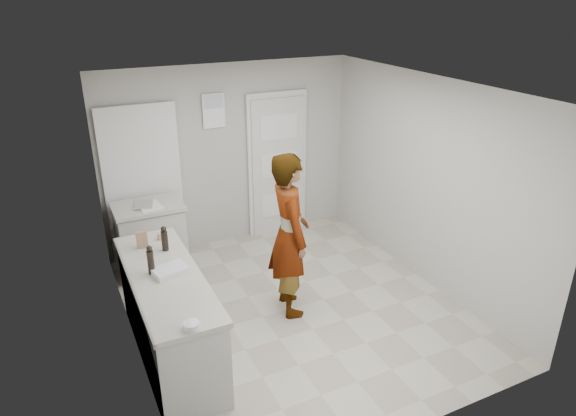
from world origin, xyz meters
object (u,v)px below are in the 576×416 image
baking_dish (170,271)px  egg_bowl (191,325)px  spice_jar (160,237)px  cake_mix_box (142,240)px  oil_cruet_a (165,239)px  oil_cruet_b (151,260)px  person (289,235)px

baking_dish → egg_bowl: (-0.05, -0.91, 0.00)m
spice_jar → cake_mix_box: bearing=-152.7°
spice_jar → oil_cruet_a: size_ratio=0.27×
spice_jar → oil_cruet_b: (-0.22, -0.66, 0.10)m
person → spice_jar: person is taller
oil_cruet_a → spice_jar: bearing=90.1°
spice_jar → egg_bowl: (-0.13, -1.64, -0.01)m
spice_jar → oil_cruet_b: bearing=-108.7°
person → spice_jar: size_ratio=25.87×
spice_jar → oil_cruet_a: (0.00, -0.26, 0.09)m
baking_dish → egg_bowl: 0.91m
cake_mix_box → oil_cruet_b: oil_cruet_b is taller
oil_cruet_a → egg_bowl: bearing=-95.2°
spice_jar → oil_cruet_a: bearing=-89.9°
baking_dish → egg_bowl: baking_dish is taller
oil_cruet_a → oil_cruet_b: 0.46m
baking_dish → cake_mix_box: bearing=101.6°
person → egg_bowl: (-1.41, -1.14, 0.02)m
cake_mix_box → egg_bowl: bearing=-80.2°
oil_cruet_b → baking_dish: bearing=-23.7°
egg_bowl → oil_cruet_b: bearing=95.8°
cake_mix_box → spice_jar: bearing=34.3°
oil_cruet_a → baking_dish: 0.49m
cake_mix_box → person: bearing=-8.0°
person → oil_cruet_a: person is taller
person → oil_cruet_a: size_ratio=6.91×
spice_jar → baking_dish: 0.73m
person → oil_cruet_a: bearing=88.4°
cake_mix_box → baking_dish: (0.13, -0.63, -0.07)m
cake_mix_box → baking_dish: cake_mix_box is taller
person → oil_cruet_b: person is taller
cake_mix_box → oil_cruet_a: bearing=-31.3°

